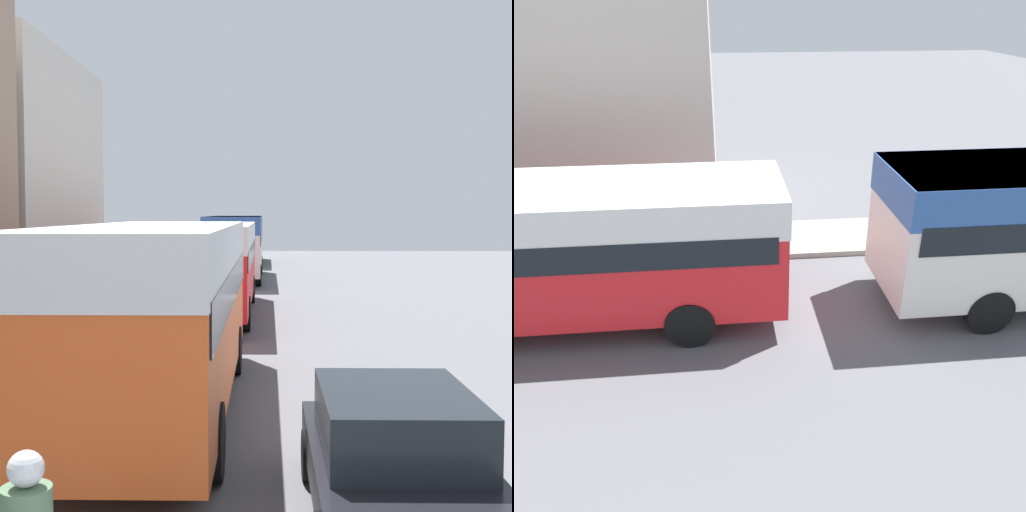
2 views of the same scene
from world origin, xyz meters
The scene contains 5 objects.
bus_lead centered at (-1.83, 8.89, 2.06)m, with size 2.67×9.66×3.17m.
bus_following centered at (-1.75, 20.44, 1.96)m, with size 2.65×10.31×3.02m.
bus_third_in_line centered at (-1.55, 32.87, 2.07)m, with size 2.63×10.23×3.20m.
bus_rear centered at (-1.63, 44.64, 1.87)m, with size 2.50×9.84×2.86m.
car_crossing centered at (1.44, 4.73, 0.76)m, with size 1.90×4.01×1.47m.
Camera 1 is at (0.06, -2.86, 3.38)m, focal length 50.00 mm.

